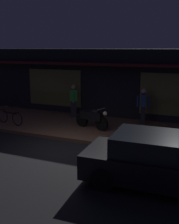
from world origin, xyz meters
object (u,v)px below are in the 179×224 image
at_px(motorcycle, 92,118).
at_px(bicycle_parked, 10,117).
at_px(parked_car_far, 159,161).
at_px(person_photographer, 73,100).
at_px(person_bystander, 143,106).

height_order(motorcycle, bicycle_parked, motorcycle).
relative_size(motorcycle, parked_car_far, 0.40).
bearing_deg(motorcycle, person_photographer, 136.98).
relative_size(bicycle_parked, parked_car_far, 0.39).
bearing_deg(bicycle_parked, person_photographer, 48.55).
height_order(bicycle_parked, person_bystander, person_bystander).
bearing_deg(parked_car_far, bicycle_parked, 157.62).
xyz_separation_m(person_bystander, parked_car_far, (1.61, -5.47, -0.32)).
distance_m(motorcycle, parked_car_far, 5.22).
relative_size(bicycle_parked, person_bystander, 0.98).
bearing_deg(bicycle_parked, person_bystander, 23.16).
bearing_deg(person_bystander, bicycle_parked, -156.84).
xyz_separation_m(bicycle_parked, parked_car_far, (7.33, -3.02, 0.20)).
relative_size(motorcycle, bicycle_parked, 1.02).
bearing_deg(motorcycle, bicycle_parked, -167.51).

